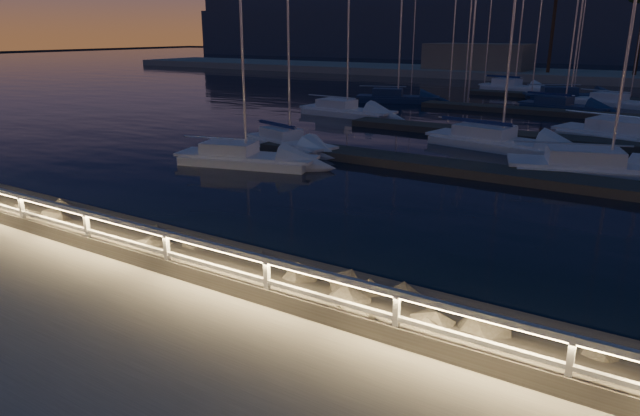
% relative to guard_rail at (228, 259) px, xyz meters
% --- Properties ---
extents(ground, '(400.00, 400.00, 0.00)m').
position_rel_guard_rail_xyz_m(ground, '(0.07, 0.00, -0.77)').
color(ground, '#A7A297').
rests_on(ground, ground).
extents(harbor_water, '(400.00, 440.00, 0.60)m').
position_rel_guard_rail_xyz_m(harbor_water, '(0.07, 31.22, -1.74)').
color(harbor_water, black).
rests_on(harbor_water, ground).
extents(guard_rail, '(44.11, 0.12, 1.06)m').
position_rel_guard_rail_xyz_m(guard_rail, '(0.00, 0.00, 0.00)').
color(guard_rail, silver).
rests_on(guard_rail, ground).
extents(riprap, '(35.08, 2.99, 1.22)m').
position_rel_guard_rail_xyz_m(riprap, '(2.43, 1.67, -1.03)').
color(riprap, '#615C53').
rests_on(riprap, ground).
extents(floating_docks, '(22.00, 36.00, 0.40)m').
position_rel_guard_rail_xyz_m(floating_docks, '(0.07, 32.50, -1.17)').
color(floating_docks, '#4E4941').
rests_on(floating_docks, ground).
extents(far_shore, '(160.00, 14.00, 5.20)m').
position_rel_guard_rail_xyz_m(far_shore, '(-0.06, 74.05, -0.48)').
color(far_shore, '#A7A297').
rests_on(far_shore, ground).
extents(distant_hills, '(230.00, 37.50, 18.00)m').
position_rel_guard_rail_xyz_m(distant_hills, '(-22.06, 133.69, 3.96)').
color(distant_hills, '#394258').
rests_on(distant_hills, ground).
extents(sailboat_a, '(6.45, 3.60, 10.66)m').
position_rel_guard_rail_xyz_m(sailboat_a, '(-10.05, 16.33, -0.97)').
color(sailboat_a, white).
rests_on(sailboat_a, ground).
extents(sailboat_b, '(7.11, 3.68, 11.68)m').
position_rel_guard_rail_xyz_m(sailboat_b, '(-9.60, 11.95, -0.97)').
color(sailboat_b, white).
rests_on(sailboat_b, ground).
extents(sailboat_c, '(8.87, 4.88, 14.52)m').
position_rel_guard_rail_xyz_m(sailboat_c, '(5.36, 18.77, -0.93)').
color(sailboat_c, white).
rests_on(sailboat_c, ground).
extents(sailboat_f, '(7.90, 3.02, 13.16)m').
position_rel_guard_rail_xyz_m(sailboat_f, '(-13.82, 29.05, -0.94)').
color(sailboat_f, white).
rests_on(sailboat_f, ground).
extents(sailboat_g, '(8.64, 3.99, 14.16)m').
position_rel_guard_rail_xyz_m(sailboat_g, '(-0.39, 22.51, -0.94)').
color(sailboat_g, white).
rests_on(sailboat_g, ground).
extents(sailboat_i, '(7.54, 4.43, 12.49)m').
position_rel_guard_rail_xyz_m(sailboat_i, '(-14.27, 39.01, -0.93)').
color(sailboat_i, navy).
rests_on(sailboat_i, ground).
extents(sailboat_j, '(7.44, 3.68, 12.22)m').
position_rel_guard_rail_xyz_m(sailboat_j, '(-0.39, 40.90, -0.96)').
color(sailboat_j, navy).
rests_on(sailboat_j, ground).
extents(sailboat_k, '(7.68, 4.41, 12.59)m').
position_rel_guard_rail_xyz_m(sailboat_k, '(3.06, 46.50, -0.97)').
color(sailboat_k, white).
rests_on(sailboat_k, ground).
extents(sailboat_m, '(7.93, 4.04, 13.09)m').
position_rel_guard_rail_xyz_m(sailboat_m, '(-7.96, 55.05, -0.91)').
color(sailboat_m, white).
rests_on(sailboat_m, ground).
extents(sailboat_n, '(8.42, 5.39, 14.01)m').
position_rel_guard_rail_xyz_m(sailboat_n, '(-1.33, 48.79, -0.92)').
color(sailboat_n, navy).
rests_on(sailboat_n, ground).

